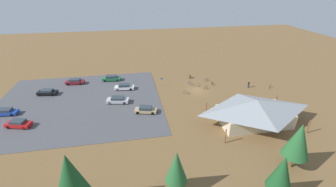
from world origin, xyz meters
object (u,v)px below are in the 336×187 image
Objects in this scene: car_green_by_curb at (111,78)px; car_tan_aisle_side at (146,110)px; bicycle_teal_front_row at (270,86)px; pine_far_east at (177,167)px; bicycle_blue_yard_right at (190,83)px; bicycle_orange_near_porch at (206,88)px; car_black_inner_stall at (47,92)px; pine_east at (299,140)px; bicycle_white_lone_west at (197,85)px; pine_west at (70,176)px; bicycle_purple_back_row at (206,80)px; trash_bin at (190,77)px; bike_pavilion at (255,110)px; visitor_crossing_yard at (249,84)px; car_white_end_stall at (124,87)px; car_red_back_corner at (18,124)px; car_maroon_near_entry at (75,82)px; car_silver_mid_lot at (118,100)px; pine_mideast at (282,173)px; bicycle_black_yard_left at (212,83)px; car_blue_second_row at (5,112)px; lot_sign at (162,81)px; bicycle_green_by_bin at (186,92)px.

car_tan_aisle_side is (-7.37, 18.23, -0.04)m from car_green_by_curb.
car_green_by_curb is (38.94, -11.81, 0.37)m from bicycle_teal_front_row.
pine_far_east is 1.29× the size of car_green_by_curb.
bicycle_blue_yard_right is 0.28× the size of car_tan_aisle_side.
bicycle_orange_near_porch is 0.33× the size of car_black_inner_stall.
pine_east reaches higher than bicycle_white_lone_west.
bicycle_purple_back_row is at bearing -128.55° from pine_west.
pine_far_east is 1.37× the size of car_black_inner_stall.
trash_bin reaches higher than bicycle_orange_near_porch.
pine_west is 43.97m from bicycle_purple_back_row.
bike_pavilion is 3.37× the size of car_tan_aisle_side.
visitor_crossing_yard is (-10.78, 0.96, 0.55)m from bicycle_orange_near_porch.
car_white_end_stall is at bearing -4.54° from bicycle_white_lone_west.
pine_east reaches higher than visitor_crossing_yard.
car_red_back_corner is at bearing 2.15° from car_tan_aisle_side.
car_black_inner_stall is (23.70, -32.36, -3.40)m from pine_far_east.
pine_west is (28.88, 2.01, 0.88)m from pine_east.
car_green_by_curb is (26.89, -25.46, -1.97)m from bike_pavilion.
bicycle_teal_front_row is at bearing 171.18° from car_white_end_stall.
car_maroon_near_entry reaches higher than car_silver_mid_lot.
pine_mideast reaches higher than car_green_by_curb.
bicycle_black_yard_left is at bearing 104.69° from bicycle_purple_back_row.
car_blue_second_row is (41.46, 6.32, 0.33)m from bicycle_white_lone_west.
bicycle_white_lone_west is at bearing 93.14° from trash_bin.
pine_east is at bearing 127.00° from car_white_end_stall.
lot_sign reaches higher than car_maroon_near_entry.
bicycle_blue_yard_right is at bearing -179.88° from car_white_end_stall.
bicycle_black_yard_left is at bearing -97.58° from pine_mideast.
bicycle_purple_back_row is (2.10, -20.57, -2.36)m from bike_pavilion.
bicycle_white_lone_west is 1.14× the size of bicycle_green_by_bin.
bicycle_blue_yard_right is at bearing -114.69° from bicycle_green_by_bin.
car_tan_aisle_side is (1.92, -20.07, -3.38)m from pine_far_east.
bicycle_blue_yard_right is at bearing -16.30° from bicycle_teal_front_row.
car_red_back_corner is (13.43, -19.93, -4.83)m from pine_west.
bicycle_blue_yard_right is at bearing -12.34° from bicycle_black_yard_left.
car_white_end_stall is at bearing -102.80° from car_silver_mid_lot.
pine_east is 30.07m from bicycle_white_lone_west.
pine_far_east is 37.08m from visitor_crossing_yard.
car_green_by_curb is at bearing -175.95° from car_maroon_near_entry.
car_silver_mid_lot is 2.81× the size of visitor_crossing_yard.
car_silver_mid_lot is (19.52, 5.22, 0.35)m from bicycle_white_lone_west.
pine_east is at bearing 108.98° from bicycle_green_by_bin.
bicycle_teal_front_row is 0.29× the size of car_maroon_near_entry.
bicycle_blue_yard_right is at bearing -17.52° from visitor_crossing_yard.
car_white_end_stall reaches higher than bicycle_purple_back_row.
car_red_back_corner reaches higher than car_black_inner_stall.
pine_mideast is at bearing 134.78° from car_black_inner_stall.
car_maroon_near_entry is at bearing -10.91° from bicycle_blue_yard_right.
bicycle_blue_yard_right is 34.33m from car_black_inner_stall.
car_red_back_corner is at bearing 24.75° from trash_bin.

